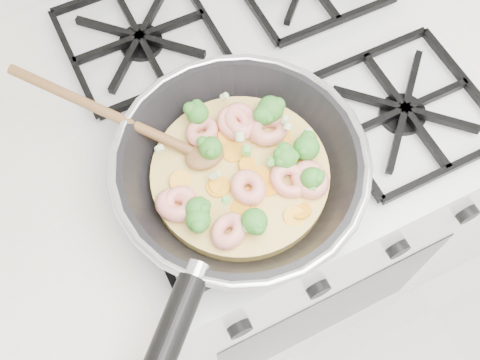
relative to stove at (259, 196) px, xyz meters
name	(u,v)px	position (x,y,z in m)	size (l,w,h in m)	color
stove	(259,196)	(0.00, 0.00, 0.00)	(0.60, 0.60, 0.92)	silver
skillet	(239,172)	(-0.13, -0.15, 0.50)	(0.43, 0.50, 0.10)	black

